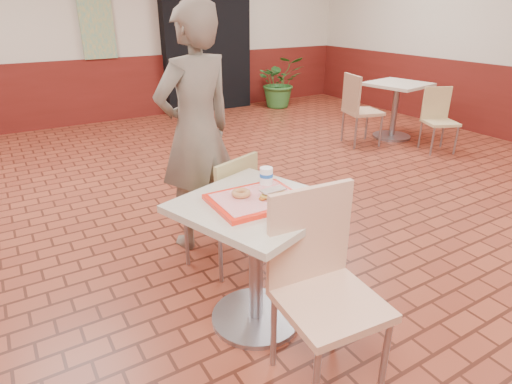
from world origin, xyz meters
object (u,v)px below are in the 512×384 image
long_john_donut (272,194)px  chair_second_front (438,116)px  chair_second_left (358,106)px  customer (196,132)px  main_table (256,243)px  paper_cup (266,175)px  chair_main_front (322,280)px  second_table (396,101)px  potted_plant (280,82)px  serving_tray (256,200)px  chair_main_back (226,208)px  ring_donut (241,193)px

long_john_donut → chair_second_front: (3.70, 1.70, -0.39)m
chair_second_left → chair_second_front: 1.03m
customer → chair_second_left: 3.21m
main_table → customer: bearing=83.0°
chair_second_left → paper_cup: bearing=142.7°
chair_main_front → chair_second_left: (2.97, 2.86, -0.03)m
chair_second_front → paper_cup: bearing=-133.8°
long_john_donut → second_table: 4.39m
chair_second_front → customer: bearing=-147.3°
long_john_donut → potted_plant: (3.41, 4.93, -0.38)m
customer → second_table: bearing=-172.8°
serving_tray → chair_second_front: 4.14m
chair_main_front → second_table: 4.63m
chair_main_front → second_table: bearing=42.9°
second_table → paper_cup: bearing=-148.4°
main_table → chair_second_front: chair_second_front is taller
main_table → chair_main_front: bearing=-81.4°
second_table → chair_main_back: bearing=-154.3°
paper_cup → second_table: (3.59, 2.21, -0.34)m
chair_main_front → customer: (0.06, 1.55, 0.36)m
long_john_donut → chair_second_left: chair_second_left is taller
chair_main_back → paper_cup: (0.03, -0.47, 0.39)m
ring_donut → chair_main_front: bearing=-76.0°
chair_second_left → chair_second_front: bearing=-119.2°
main_table → long_john_donut: bearing=-35.0°
main_table → chair_second_left: 3.86m
potted_plant → chair_second_left: bearing=-99.9°
customer → ring_donut: bearing=66.9°
second_table → ring_donut: bearing=-148.9°
chair_main_back → ring_donut: bearing=52.1°
chair_second_left → potted_plant: size_ratio=1.01×
long_john_donut → chair_second_front: size_ratio=0.20×
serving_tray → paper_cup: (0.15, 0.14, 0.06)m
main_table → chair_main_back: chair_main_back is taller
main_table → ring_donut: 0.32m
chair_main_back → second_table: chair_main_back is taller
chair_main_front → serving_tray: size_ratio=2.08×
chair_second_front → ring_donut: bearing=-133.9°
chair_main_front → potted_plant: (3.41, 5.37, -0.09)m
ring_donut → long_john_donut: size_ratio=0.64×
chair_main_back → serving_tray: chair_main_back is taller
chair_second_left → chair_main_front: bearing=149.0°
customer → potted_plant: bearing=-143.6°
second_table → main_table: bearing=-147.9°
customer → serving_tray: (-0.13, -1.07, -0.10)m
customer → long_john_donut: customer is taller
customer → chair_second_left: customer is taller
main_table → serving_tray: (0.00, 0.00, 0.27)m
long_john_donut → second_table: (3.67, 2.40, -0.32)m
chair_main_front → chair_main_back: size_ratio=1.16×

